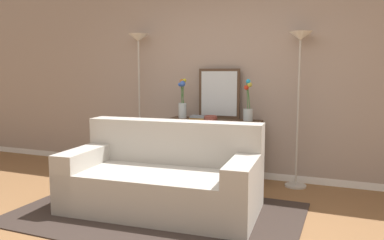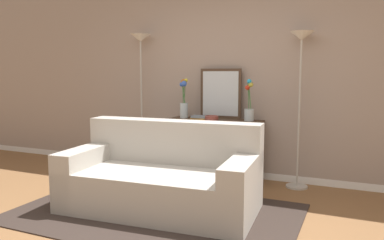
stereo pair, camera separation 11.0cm
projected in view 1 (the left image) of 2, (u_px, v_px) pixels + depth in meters
back_wall at (229, 68)px, 5.10m from camera, size 12.00×0.15×2.91m
area_rug at (157, 213)px, 3.77m from camera, size 2.76×1.73×0.01m
couch at (164, 179)px, 3.88m from camera, size 1.99×1.10×0.88m
console_table at (214, 138)px, 4.97m from camera, size 1.21×0.36×0.79m
floor_lamp_left at (139, 64)px, 5.32m from camera, size 0.28×0.28×1.92m
floor_lamp_right at (300, 66)px, 4.50m from camera, size 0.28×0.28×1.87m
wall_mirror at (219, 94)px, 5.03m from camera, size 0.56×0.02×0.65m
vase_tall_flowers at (182, 102)px, 5.05m from camera, size 0.11×0.14×0.52m
vase_short_flowers at (248, 108)px, 4.77m from camera, size 0.12×0.13×0.52m
fruit_bowl at (211, 118)px, 4.84m from camera, size 0.17×0.17×0.06m
book_stack at (199, 118)px, 4.91m from camera, size 0.22×0.17×0.05m
book_row_under_console at (190, 172)px, 5.16m from camera, size 0.32×0.17×0.13m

